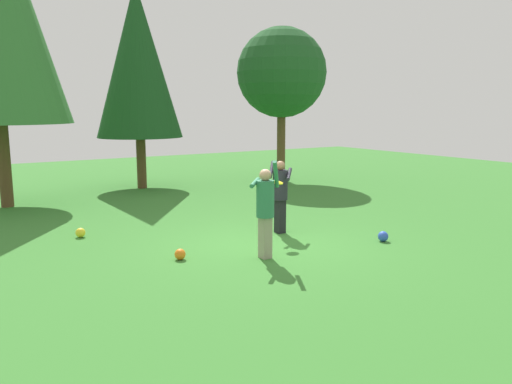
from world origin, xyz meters
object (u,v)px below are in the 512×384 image
person_thrower (265,205)px  ball_orange (180,254)px  frisbee (277,182)px  tree_far_right (282,73)px  ball_blue (383,236)px  person_catcher (280,190)px  tree_center (138,61)px  ball_yellow (80,233)px

person_thrower → ball_orange: size_ratio=8.96×
frisbee → tree_far_right: 9.79m
ball_blue → ball_orange: 4.38m
ball_orange → person_thrower: bearing=-28.2°
ball_blue → person_thrower: bearing=172.6°
person_catcher → tree_center: bearing=-135.7°
ball_orange → tree_center: tree_center is taller
ball_blue → tree_far_right: bearing=67.9°
ball_yellow → ball_orange: bearing=-66.8°
person_catcher → tree_center: size_ratio=0.23×
tree_far_right → tree_center: bearing=169.4°
ball_yellow → ball_blue: bearing=-35.6°
person_thrower → ball_blue: bearing=-53.4°
ball_yellow → tree_far_right: tree_far_right is taller
frisbee → ball_yellow: size_ratio=1.77×
tree_center → tree_far_right: bearing=-10.6°
person_catcher → ball_blue: size_ratio=7.45×
person_thrower → person_catcher: person_thrower is taller
person_thrower → tree_far_right: bearing=7.1°
frisbee → tree_far_right: tree_far_right is taller
person_catcher → tree_far_right: tree_far_right is taller
tree_center → ball_blue: bearing=-79.9°
ball_orange → ball_yellow: bearing=113.2°
ball_yellow → tree_center: 8.29m
person_thrower → frisbee: (0.95, 0.98, 0.24)m
ball_blue → ball_yellow: 6.65m
person_thrower → tree_far_right: 11.15m
person_catcher → tree_far_right: size_ratio=0.28×
person_thrower → frisbee: person_thrower is taller
frisbee → tree_far_right: size_ratio=0.06×
ball_yellow → person_thrower: bearing=-53.4°
frisbee → tree_center: size_ratio=0.05×
frisbee → person_catcher: bearing=48.2°
tree_far_right → person_catcher: bearing=-125.5°
tree_center → person_thrower: bearing=-96.2°
person_catcher → ball_orange: size_ratio=7.86×
tree_far_right → frisbee: bearing=-125.9°
ball_blue → ball_yellow: ball_blue is taller
ball_yellow → tree_center: (3.64, 6.06, 4.34)m
person_catcher → ball_yellow: 4.56m
person_thrower → ball_yellow: 4.46m
person_catcher → ball_orange: 3.03m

